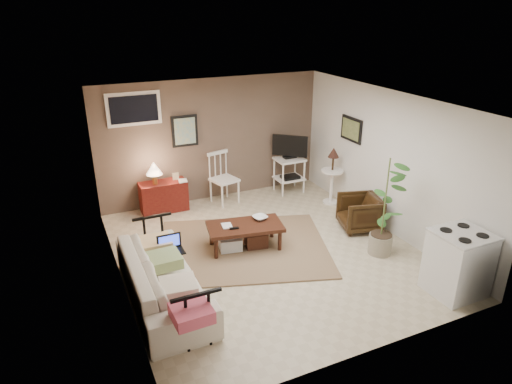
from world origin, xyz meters
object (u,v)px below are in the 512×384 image
side_table (332,169)px  potted_plant (385,204)px  sofa (163,271)px  stove (458,263)px  tv_stand (290,162)px  coffee_table (245,235)px  red_console (163,194)px  armchair (360,211)px  spindle_chair (224,180)px

side_table → potted_plant: size_ratio=0.71×
sofa → stove: (3.66, -1.48, 0.02)m
tv_stand → stove: bearing=-85.3°
coffee_table → potted_plant: 2.24m
coffee_table → tv_stand: 2.61m
red_console → side_table: size_ratio=0.88×
red_console → armchair: bearing=-36.5°
sofa → red_console: bearing=-13.8°
stove → red_console: bearing=124.9°
sofa → stove: size_ratio=2.42×
red_console → spindle_chair: (1.20, -0.09, 0.13)m
red_console → spindle_chair: 1.21m
coffee_table → spindle_chair: size_ratio=1.26×
side_table → stove: (-0.13, -3.27, -0.25)m
spindle_chair → potted_plant: 3.31m
tv_stand → armchair: size_ratio=1.81×
red_console → tv_stand: bearing=-2.9°
coffee_table → spindle_chair: bearing=79.0°
armchair → stove: bearing=17.5°
potted_plant → side_table: bearing=79.2°
armchair → stove: stove is taller
coffee_table → sofa: (-1.52, -0.81, 0.18)m
side_table → potted_plant: bearing=-100.8°
spindle_chair → sofa: bearing=-124.9°
coffee_table → sofa: bearing=-151.8°
sofa → side_table: bearing=-64.8°
coffee_table → armchair: bearing=-5.1°
spindle_chair → stove: spindle_chair is taller
armchair → potted_plant: potted_plant is taller
armchair → stove: size_ratio=0.73×
coffee_table → stove: bearing=-46.9°
armchair → potted_plant: 1.01m
spindle_chair → side_table: (1.91, -0.91, 0.23)m
sofa → potted_plant: potted_plant is taller
red_console → side_table: side_table is taller
red_console → spindle_chair: size_ratio=0.99×
sofa → spindle_chair: 3.29m
coffee_table → tv_stand: tv_stand is taller
red_console → tv_stand: tv_stand is taller
red_console → stove: red_console is taller
coffee_table → red_console: (-0.83, 1.98, 0.10)m
armchair → spindle_chair: bearing=-123.8°
coffee_table → red_console: red_console is taller
spindle_chair → red_console: bearing=175.5°
stove → coffee_table: bearing=133.1°
tv_stand → side_table: tv_stand is taller
coffee_table → spindle_chair: 1.93m
side_table → potted_plant: 2.04m
potted_plant → stove: size_ratio=1.76×
red_console → armchair: red_console is taller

